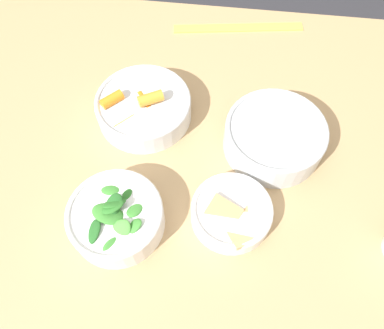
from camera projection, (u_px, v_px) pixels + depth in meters
name	position (u px, v px, depth m)	size (l,w,h in m)	color
ground_plane	(176.00, 264.00, 1.40)	(10.00, 10.00, 0.00)	#2D2D33
dining_table	(165.00, 188.00, 0.84)	(1.15, 1.00, 0.75)	tan
bowl_carrots	(143.00, 107.00, 0.79)	(0.20, 0.20, 0.08)	silver
bowl_greens	(116.00, 217.00, 0.66)	(0.17, 0.17, 0.08)	white
bowl_beans_hotdog	(274.00, 137.00, 0.75)	(0.20, 0.20, 0.07)	silver
bowl_cookies	(232.00, 212.00, 0.68)	(0.15, 0.15, 0.05)	white
ruler	(238.00, 28.00, 0.95)	(0.33, 0.08, 0.00)	#EADB4C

